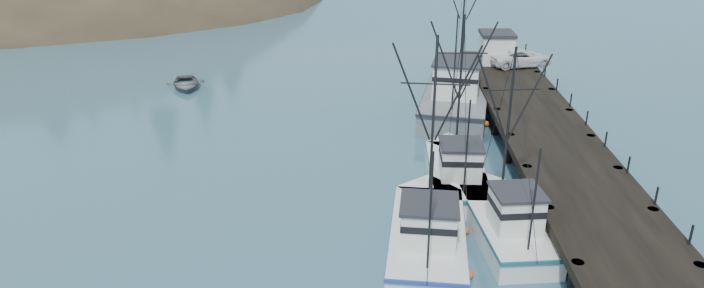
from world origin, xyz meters
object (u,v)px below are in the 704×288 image
pier (550,139)px  trawler_near (505,221)px  pier_shed (496,47)px  trawler_far (456,172)px  work_vessel (457,93)px  trawler_mid (428,232)px  pickup_truck (521,58)px  motorboat (186,88)px

pier → trawler_near: bearing=-116.0°
trawler_near → pier_shed: bearing=81.6°
trawler_far → work_vessel: bearing=83.3°
trawler_near → trawler_far: 6.26m
trawler_near → trawler_mid: 4.29m
pier → pickup_truck: size_ratio=7.83×
motorboat → trawler_far: bearing=-58.3°
trawler_mid → work_vessel: bearing=79.7°
pier → trawler_far: bearing=-151.9°
trawler_far → work_vessel: work_vessel is taller
trawler_near → trawler_mid: bearing=-162.9°
trawler_near → motorboat: size_ratio=2.05×
pier → work_vessel: size_ratio=2.64×
trawler_mid → work_vessel: work_vessel is taller
pier → trawler_far: size_ratio=4.14×
trawler_near → pier_shed: size_ratio=3.19×
trawler_far → motorboat: 29.26m
trawler_mid → trawler_far: (2.26, 7.25, 0.00)m
trawler_mid → work_vessel: (3.97, 21.74, 0.41)m
work_vessel → pier_shed: size_ratio=5.21×
trawler_near → trawler_far: (-1.84, 5.98, 0.00)m
work_vessel → trawler_near: bearing=-89.6°
pickup_truck → motorboat: size_ratio=1.13×
trawler_far → work_vessel: (1.71, 14.49, 0.41)m
pier → work_vessel: 12.03m
trawler_far → work_vessel: size_ratio=0.64×
pier → trawler_mid: (-8.71, -10.69, -0.87)m
motorboat → trawler_mid: bearing=-70.6°
trawler_near → trawler_mid: trawler_mid is taller
trawler_near → trawler_mid: (-4.10, -1.26, -0.00)m
pier → trawler_mid: size_ratio=3.95×
work_vessel → trawler_mid: bearing=-100.3°
trawler_near → motorboat: bearing=134.0°
pier → trawler_mid: 13.82m
pier_shed → pickup_truck: 2.46m
trawler_near → work_vessel: bearing=90.4°
trawler_near → motorboat: (-24.08, 24.98, -0.82)m
trawler_mid → trawler_far: 7.59m
work_vessel → motorboat: 24.40m
trawler_mid → trawler_far: size_ratio=1.05×
trawler_far → pier_shed: trawler_far is taller
pickup_truck → work_vessel: bearing=117.8°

